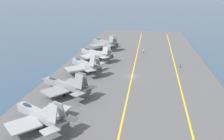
{
  "coord_description": "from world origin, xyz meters",
  "views": [
    {
      "loc": [
        -67.75,
        -4.28,
        24.32
      ],
      "look_at": [
        -2.71,
        5.74,
        2.9
      ],
      "focal_mm": 38.0,
      "sensor_mm": 36.0,
      "label": 1
    }
  ],
  "objects_px": {
    "parked_jet_second": "(65,85)",
    "crew_yellow_vest": "(143,51)",
    "parked_jet_nearest": "(39,115)",
    "parked_jet_fifth": "(104,43)",
    "parked_jet_third": "(85,65)",
    "crew_green_vest": "(180,65)",
    "parked_jet_fourth": "(95,53)"
  },
  "relations": [
    {
      "from": "parked_jet_third",
      "to": "crew_green_vest",
      "type": "xyz_separation_m",
      "value": [
        9.6,
        -30.22,
        -1.72
      ]
    },
    {
      "from": "parked_jet_third",
      "to": "crew_green_vest",
      "type": "height_order",
      "value": "parked_jet_third"
    },
    {
      "from": "parked_jet_fourth",
      "to": "parked_jet_fifth",
      "type": "height_order",
      "value": "parked_jet_fifth"
    },
    {
      "from": "parked_jet_nearest",
      "to": "parked_jet_second",
      "type": "relative_size",
      "value": 0.93
    },
    {
      "from": "parked_jet_fifth",
      "to": "crew_green_vest",
      "type": "xyz_separation_m",
      "value": [
        -24.72,
        -30.52,
        -1.79
      ]
    },
    {
      "from": "parked_jet_nearest",
      "to": "crew_yellow_vest",
      "type": "distance_m",
      "value": 63.09
    },
    {
      "from": "parked_jet_second",
      "to": "parked_jet_fifth",
      "type": "distance_m",
      "value": 51.51
    },
    {
      "from": "parked_jet_nearest",
      "to": "parked_jet_third",
      "type": "xyz_separation_m",
      "value": [
        32.08,
        -0.08,
        0.24
      ]
    },
    {
      "from": "parked_jet_nearest",
      "to": "parked_jet_second",
      "type": "bearing_deg",
      "value": 1.54
    },
    {
      "from": "crew_yellow_vest",
      "to": "parked_jet_second",
      "type": "bearing_deg",
      "value": 158.63
    },
    {
      "from": "parked_jet_nearest",
      "to": "crew_yellow_vest",
      "type": "xyz_separation_m",
      "value": [
        60.6,
        -17.48,
        -1.48
      ]
    },
    {
      "from": "parked_jet_nearest",
      "to": "crew_yellow_vest",
      "type": "height_order",
      "value": "parked_jet_nearest"
    },
    {
      "from": "parked_jet_nearest",
      "to": "parked_jet_second",
      "type": "height_order",
      "value": "parked_jet_second"
    },
    {
      "from": "parked_jet_fourth",
      "to": "crew_yellow_vest",
      "type": "bearing_deg",
      "value": -53.99
    },
    {
      "from": "parked_jet_second",
      "to": "parked_jet_fifth",
      "type": "xyz_separation_m",
      "value": [
        51.51,
        -0.17,
        0.28
      ]
    },
    {
      "from": "parked_jet_third",
      "to": "parked_jet_nearest",
      "type": "bearing_deg",
      "value": 179.86
    },
    {
      "from": "parked_jet_nearest",
      "to": "parked_jet_second",
      "type": "distance_m",
      "value": 14.9
    },
    {
      "from": "parked_jet_nearest",
      "to": "parked_jet_fourth",
      "type": "relative_size",
      "value": 0.9
    },
    {
      "from": "parked_jet_fifth",
      "to": "crew_yellow_vest",
      "type": "relative_size",
      "value": 8.99
    },
    {
      "from": "parked_jet_nearest",
      "to": "parked_jet_fourth",
      "type": "xyz_separation_m",
      "value": [
        47.83,
        0.09,
        -0.03
      ]
    },
    {
      "from": "crew_green_vest",
      "to": "crew_yellow_vest",
      "type": "relative_size",
      "value": 1.0
    },
    {
      "from": "crew_yellow_vest",
      "to": "crew_green_vest",
      "type": "bearing_deg",
      "value": -145.89
    },
    {
      "from": "parked_jet_nearest",
      "to": "parked_jet_fifth",
      "type": "height_order",
      "value": "parked_jet_fifth"
    },
    {
      "from": "parked_jet_second",
      "to": "crew_yellow_vest",
      "type": "relative_size",
      "value": 9.2
    },
    {
      "from": "parked_jet_second",
      "to": "parked_jet_fourth",
      "type": "bearing_deg",
      "value": -0.54
    },
    {
      "from": "parked_jet_third",
      "to": "parked_jet_fifth",
      "type": "distance_m",
      "value": 34.32
    },
    {
      "from": "parked_jet_fifth",
      "to": "crew_green_vest",
      "type": "bearing_deg",
      "value": -129.01
    },
    {
      "from": "parked_jet_second",
      "to": "crew_yellow_vest",
      "type": "bearing_deg",
      "value": -21.37
    },
    {
      "from": "parked_jet_third",
      "to": "crew_green_vest",
      "type": "distance_m",
      "value": 31.75
    },
    {
      "from": "parked_jet_third",
      "to": "parked_jet_fifth",
      "type": "relative_size",
      "value": 0.91
    },
    {
      "from": "parked_jet_fifth",
      "to": "parked_jet_second",
      "type": "bearing_deg",
      "value": 179.81
    },
    {
      "from": "parked_jet_fifth",
      "to": "crew_green_vest",
      "type": "height_order",
      "value": "parked_jet_fifth"
    }
  ]
}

